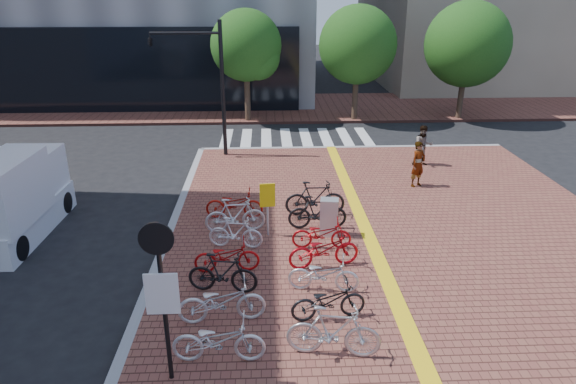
{
  "coord_description": "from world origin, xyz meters",
  "views": [
    {
      "loc": [
        -1.02,
        -10.86,
        7.03
      ],
      "look_at": [
        -0.38,
        3.52,
        1.3
      ],
      "focal_mm": 32.0,
      "sensor_mm": 36.0,
      "label": 1
    }
  ],
  "objects_px": {
    "bike_10": "(324,250)",
    "bike_11": "(322,234)",
    "bike_5": "(235,215)",
    "box_truck": "(9,198)",
    "bike_3": "(227,256)",
    "notice_sign": "(161,285)",
    "utility_box": "(329,217)",
    "bike_0": "(219,340)",
    "bike_1": "(222,301)",
    "bike_4": "(236,233)",
    "bike_13": "(315,198)",
    "bike_2": "(223,273)",
    "bike_6": "(234,204)",
    "bike_8": "(328,301)",
    "pedestrian_a": "(418,164)",
    "bike_9": "(324,274)",
    "bike_12": "(317,212)",
    "yellow_sign": "(268,200)",
    "pedestrian_b": "(423,146)",
    "traffic_light_pole": "(190,64)",
    "bike_7": "(334,332)"
  },
  "relations": [
    {
      "from": "pedestrian_b",
      "to": "bike_7",
      "type": "bearing_deg",
      "value": -115.08
    },
    {
      "from": "bike_1",
      "to": "bike_8",
      "type": "relative_size",
      "value": 1.14
    },
    {
      "from": "bike_0",
      "to": "bike_1",
      "type": "bearing_deg",
      "value": 3.38
    },
    {
      "from": "bike_4",
      "to": "traffic_light_pole",
      "type": "xyz_separation_m",
      "value": [
        -2.22,
        8.87,
        3.47
      ]
    },
    {
      "from": "bike_0",
      "to": "bike_13",
      "type": "xyz_separation_m",
      "value": [
        2.54,
        6.94,
        0.1
      ]
    },
    {
      "from": "bike_13",
      "to": "box_truck",
      "type": "distance_m",
      "value": 9.28
    },
    {
      "from": "bike_12",
      "to": "notice_sign",
      "type": "xyz_separation_m",
      "value": [
        -3.4,
        -6.41,
        1.53
      ]
    },
    {
      "from": "pedestrian_b",
      "to": "bike_8",
      "type": "bearing_deg",
      "value": -117.34
    },
    {
      "from": "bike_11",
      "to": "pedestrian_b",
      "type": "bearing_deg",
      "value": -31.43
    },
    {
      "from": "bike_12",
      "to": "bike_13",
      "type": "distance_m",
      "value": 1.01
    },
    {
      "from": "bike_5",
      "to": "utility_box",
      "type": "distance_m",
      "value": 2.81
    },
    {
      "from": "yellow_sign",
      "to": "traffic_light_pole",
      "type": "distance_m",
      "value": 9.16
    },
    {
      "from": "utility_box",
      "to": "yellow_sign",
      "type": "height_order",
      "value": "yellow_sign"
    },
    {
      "from": "bike_10",
      "to": "pedestrian_a",
      "type": "bearing_deg",
      "value": -45.97
    },
    {
      "from": "bike_0",
      "to": "bike_5",
      "type": "height_order",
      "value": "bike_5"
    },
    {
      "from": "bike_3",
      "to": "bike_12",
      "type": "distance_m",
      "value": 3.58
    },
    {
      "from": "bike_4",
      "to": "bike_13",
      "type": "distance_m",
      "value": 3.28
    },
    {
      "from": "bike_7",
      "to": "traffic_light_pole",
      "type": "distance_m",
      "value": 14.68
    },
    {
      "from": "bike_12",
      "to": "pedestrian_b",
      "type": "xyz_separation_m",
      "value": [
        4.95,
        5.85,
        0.3
      ]
    },
    {
      "from": "utility_box",
      "to": "traffic_light_pole",
      "type": "relative_size",
      "value": 0.2
    },
    {
      "from": "pedestrian_a",
      "to": "pedestrian_b",
      "type": "bearing_deg",
      "value": 37.56
    },
    {
      "from": "bike_3",
      "to": "bike_7",
      "type": "bearing_deg",
      "value": -149.09
    },
    {
      "from": "bike_0",
      "to": "bike_9",
      "type": "bearing_deg",
      "value": -41.84
    },
    {
      "from": "bike_8",
      "to": "bike_11",
      "type": "relative_size",
      "value": 1.02
    },
    {
      "from": "bike_2",
      "to": "bike_6",
      "type": "distance_m",
      "value": 4.33
    },
    {
      "from": "bike_1",
      "to": "utility_box",
      "type": "xyz_separation_m",
      "value": [
        2.85,
        4.15,
        0.07
      ]
    },
    {
      "from": "bike_3",
      "to": "bike_4",
      "type": "bearing_deg",
      "value": -10.38
    },
    {
      "from": "pedestrian_a",
      "to": "traffic_light_pole",
      "type": "distance_m",
      "value": 10.17
    },
    {
      "from": "bike_1",
      "to": "bike_2",
      "type": "bearing_deg",
      "value": -2.02
    },
    {
      "from": "yellow_sign",
      "to": "bike_0",
      "type": "bearing_deg",
      "value": -100.39
    },
    {
      "from": "bike_2",
      "to": "bike_10",
      "type": "relative_size",
      "value": 0.9
    },
    {
      "from": "bike_11",
      "to": "bike_13",
      "type": "distance_m",
      "value": 2.31
    },
    {
      "from": "bike_10",
      "to": "bike_11",
      "type": "height_order",
      "value": "bike_10"
    },
    {
      "from": "bike_12",
      "to": "yellow_sign",
      "type": "distance_m",
      "value": 1.68
    },
    {
      "from": "bike_11",
      "to": "utility_box",
      "type": "xyz_separation_m",
      "value": [
        0.3,
        0.82,
        0.14
      ]
    },
    {
      "from": "bike_3",
      "to": "bike_8",
      "type": "xyz_separation_m",
      "value": [
        2.38,
        -2.16,
        0.0
      ]
    },
    {
      "from": "bike_0",
      "to": "bike_5",
      "type": "distance_m",
      "value": 5.8
    },
    {
      "from": "bike_0",
      "to": "bike_1",
      "type": "height_order",
      "value": "bike_1"
    },
    {
      "from": "bike_10",
      "to": "pedestrian_a",
      "type": "xyz_separation_m",
      "value": [
        4.12,
        5.81,
        0.35
      ]
    },
    {
      "from": "bike_8",
      "to": "bike_2",
      "type": "bearing_deg",
      "value": 54.73
    },
    {
      "from": "bike_12",
      "to": "pedestrian_a",
      "type": "xyz_separation_m",
      "value": [
        4.06,
        3.48,
        0.31
      ]
    },
    {
      "from": "pedestrian_a",
      "to": "bike_9",
      "type": "bearing_deg",
      "value": -153.42
    },
    {
      "from": "bike_3",
      "to": "bike_6",
      "type": "height_order",
      "value": "bike_6"
    },
    {
      "from": "bike_7",
      "to": "bike_8",
      "type": "relative_size",
      "value": 1.11
    },
    {
      "from": "traffic_light_pole",
      "to": "bike_7",
      "type": "bearing_deg",
      "value": -72.09
    },
    {
      "from": "bike_0",
      "to": "box_truck",
      "type": "xyz_separation_m",
      "value": [
        -6.69,
        6.15,
        0.61
      ]
    },
    {
      "from": "bike_8",
      "to": "utility_box",
      "type": "height_order",
      "value": "utility_box"
    },
    {
      "from": "bike_5",
      "to": "box_truck",
      "type": "distance_m",
      "value": 6.75
    },
    {
      "from": "bike_6",
      "to": "bike_9",
      "type": "xyz_separation_m",
      "value": [
        2.38,
        -4.38,
        -0.03
      ]
    },
    {
      "from": "bike_3",
      "to": "notice_sign",
      "type": "height_order",
      "value": "notice_sign"
    }
  ]
}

